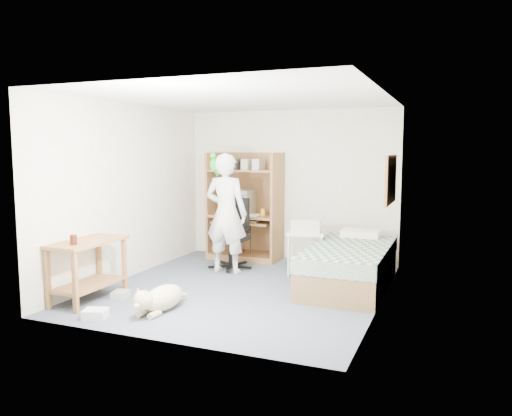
# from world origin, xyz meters

# --- Properties ---
(floor) EXTENTS (4.00, 4.00, 0.00)m
(floor) POSITION_xyz_m (0.00, 0.00, 0.00)
(floor) COLOR #404957
(floor) RESTS_ON ground
(wall_back) EXTENTS (3.60, 0.02, 2.50)m
(wall_back) POSITION_xyz_m (0.00, 2.00, 1.25)
(wall_back) COLOR beige
(wall_back) RESTS_ON floor
(wall_right) EXTENTS (0.02, 4.00, 2.50)m
(wall_right) POSITION_xyz_m (1.80, 0.00, 1.25)
(wall_right) COLOR beige
(wall_right) RESTS_ON floor
(wall_left) EXTENTS (0.02, 4.00, 2.50)m
(wall_left) POSITION_xyz_m (-1.80, 0.00, 1.25)
(wall_left) COLOR beige
(wall_left) RESTS_ON floor
(ceiling) EXTENTS (3.60, 4.00, 0.02)m
(ceiling) POSITION_xyz_m (0.00, 0.00, 2.50)
(ceiling) COLOR white
(ceiling) RESTS_ON wall_back
(computer_hutch) EXTENTS (1.20, 0.63, 1.80)m
(computer_hutch) POSITION_xyz_m (-0.70, 1.74, 0.82)
(computer_hutch) COLOR brown
(computer_hutch) RESTS_ON floor
(bed) EXTENTS (1.02, 2.02, 0.66)m
(bed) POSITION_xyz_m (1.30, 0.62, 0.29)
(bed) COLOR brown
(bed) RESTS_ON floor
(side_desk) EXTENTS (0.50, 1.00, 0.75)m
(side_desk) POSITION_xyz_m (-1.55, -1.20, 0.49)
(side_desk) COLOR brown
(side_desk) RESTS_ON floor
(corkboard) EXTENTS (0.04, 0.94, 0.66)m
(corkboard) POSITION_xyz_m (1.77, 0.90, 1.45)
(corkboard) COLOR #A17B48
(corkboard) RESTS_ON wall_right
(office_chair) EXTENTS (0.61, 0.61, 1.08)m
(office_chair) POSITION_xyz_m (-0.63, 1.03, 0.39)
(office_chair) COLOR black
(office_chair) RESTS_ON floor
(person) EXTENTS (0.66, 0.44, 1.80)m
(person) POSITION_xyz_m (-0.59, 0.72, 0.90)
(person) COLOR silver
(person) RESTS_ON floor
(parrot) EXTENTS (0.13, 0.23, 0.36)m
(parrot) POSITION_xyz_m (-0.79, 0.73, 1.64)
(parrot) COLOR #159616
(parrot) RESTS_ON person
(dog) EXTENTS (0.36, 0.94, 0.35)m
(dog) POSITION_xyz_m (-0.50, -1.23, 0.15)
(dog) COLOR #CBB088
(dog) RESTS_ON floor
(printer_cart) EXTENTS (0.60, 0.51, 0.65)m
(printer_cart) POSITION_xyz_m (0.57, 1.04, 0.43)
(printer_cart) COLOR silver
(printer_cart) RESTS_ON floor
(printer) EXTENTS (0.47, 0.38, 0.18)m
(printer) POSITION_xyz_m (0.57, 1.04, 0.74)
(printer) COLOR #BABAB5
(printer) RESTS_ON printer_cart
(crt_monitor) EXTENTS (0.43, 0.46, 0.40)m
(crt_monitor) POSITION_xyz_m (-0.81, 1.75, 0.97)
(crt_monitor) COLOR beige
(crt_monitor) RESTS_ON computer_hutch
(keyboard) EXTENTS (0.45, 0.17, 0.03)m
(keyboard) POSITION_xyz_m (-0.65, 1.58, 0.67)
(keyboard) COLOR beige
(keyboard) RESTS_ON computer_hutch
(pencil_cup) EXTENTS (0.08, 0.08, 0.12)m
(pencil_cup) POSITION_xyz_m (-0.36, 1.65, 0.82)
(pencil_cup) COLOR gold
(pencil_cup) RESTS_ON computer_hutch
(drink_glass) EXTENTS (0.08, 0.08, 0.12)m
(drink_glass) POSITION_xyz_m (-1.50, -1.48, 0.81)
(drink_glass) COLOR #3B1309
(drink_glass) RESTS_ON side_desk
(floor_box_a) EXTENTS (0.30, 0.27, 0.10)m
(floor_box_a) POSITION_xyz_m (-1.04, -1.70, 0.05)
(floor_box_a) COLOR white
(floor_box_a) RESTS_ON floor
(floor_box_b) EXTENTS (0.22, 0.25, 0.08)m
(floor_box_b) POSITION_xyz_m (-1.27, -0.95, 0.04)
(floor_box_b) COLOR #A8A8A3
(floor_box_b) RESTS_ON floor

